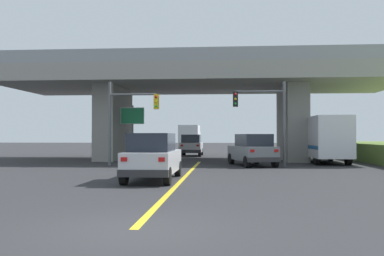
% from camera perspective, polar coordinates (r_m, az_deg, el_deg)
% --- Properties ---
extents(ground, '(160.00, 160.00, 0.00)m').
position_cam_1_polar(ground, '(33.71, 1.28, -4.30)').
color(ground, '#2B2B2D').
extents(overpass_bridge, '(30.48, 10.84, 7.87)m').
position_cam_1_polar(overpass_bridge, '(33.86, 1.27, 5.22)').
color(overpass_bridge, gray).
rests_on(overpass_bridge, ground).
extents(lane_divider_stripe, '(0.20, 22.56, 0.01)m').
position_cam_1_polar(lane_divider_stripe, '(19.99, -0.91, -6.53)').
color(lane_divider_stripe, yellow).
rests_on(lane_divider_stripe, ground).
extents(suv_lead, '(1.96, 4.83, 2.02)m').
position_cam_1_polar(suv_lead, '(18.21, -5.26, -3.87)').
color(suv_lead, silver).
rests_on(suv_lead, ground).
extents(suv_crossing, '(3.11, 4.88, 2.02)m').
position_cam_1_polar(suv_crossing, '(27.25, 8.13, -2.93)').
color(suv_crossing, slate).
rests_on(suv_crossing, ground).
extents(box_truck, '(2.33, 6.87, 3.23)m').
position_cam_1_polar(box_truck, '(30.95, 17.50, -1.43)').
color(box_truck, navy).
rests_on(box_truck, ground).
extents(sedan_oncoming, '(1.99, 4.40, 2.02)m').
position_cam_1_polar(sedan_oncoming, '(40.14, -0.06, -2.33)').
color(sedan_oncoming, silver).
rests_on(sedan_oncoming, ground).
extents(traffic_signal_nearside, '(3.30, 0.36, 5.33)m').
position_cam_1_polar(traffic_signal_nearside, '(27.15, 9.93, 2.16)').
color(traffic_signal_nearside, '#56595E').
rests_on(traffic_signal_nearside, ground).
extents(traffic_signal_farside, '(3.30, 0.36, 5.42)m').
position_cam_1_polar(traffic_signal_farside, '(27.67, -8.78, 2.01)').
color(traffic_signal_farside, '#56595E').
rests_on(traffic_signal_farside, ground).
extents(highway_sign, '(1.82, 0.17, 4.22)m').
position_cam_1_polar(highway_sign, '(32.54, -8.01, 1.07)').
color(highway_sign, '#56595E').
rests_on(highway_sign, ground).
extents(semi_truck_distant, '(2.33, 6.52, 3.17)m').
position_cam_1_polar(semi_truck_distant, '(52.17, -0.28, -1.34)').
color(semi_truck_distant, silver).
rests_on(semi_truck_distant, ground).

